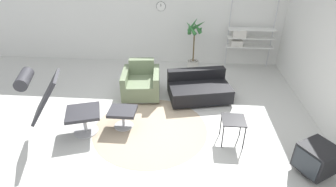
# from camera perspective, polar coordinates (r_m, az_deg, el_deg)

# --- Properties ---
(ground_plane) EXTENTS (12.00, 12.00, 0.00)m
(ground_plane) POSITION_cam_1_polar(r_m,az_deg,el_deg) (5.18, -2.15, -5.83)
(ground_plane) COLOR silver
(wall_back) EXTENTS (12.00, 0.09, 2.80)m
(wall_back) POSITION_cam_1_polar(r_m,az_deg,el_deg) (7.44, 0.47, 17.08)
(wall_back) COLOR silver
(wall_back) RESTS_ON ground_plane
(round_rug) EXTENTS (2.13, 2.13, 0.01)m
(round_rug) POSITION_cam_1_polar(r_m,az_deg,el_deg) (4.96, -3.87, -7.64)
(round_rug) COLOR tan
(round_rug) RESTS_ON ground_plane
(lounge_chair) EXTENTS (1.27, 0.88, 1.27)m
(lounge_chair) POSITION_cam_1_polar(r_m,az_deg,el_deg) (4.79, -23.52, -1.16)
(lounge_chair) COLOR #BCBCC1
(lounge_chair) RESTS_ON ground_plane
(ottoman) EXTENTS (0.50, 0.42, 0.37)m
(ottoman) POSITION_cam_1_polar(r_m,az_deg,el_deg) (4.93, -9.84, -4.41)
(ottoman) COLOR #BCBCC1
(ottoman) RESTS_ON ground_plane
(armchair_red) EXTENTS (0.89, 0.95, 0.75)m
(armchair_red) POSITION_cam_1_polar(r_m,az_deg,el_deg) (5.94, -5.81, 2.13)
(armchair_red) COLOR silver
(armchair_red) RESTS_ON ground_plane
(couch_low) EXTENTS (1.46, 1.11, 0.59)m
(couch_low) POSITION_cam_1_polar(r_m,az_deg,el_deg) (5.84, 6.69, 0.96)
(couch_low) COLOR black
(couch_low) RESTS_ON ground_plane
(side_table) EXTENTS (0.39, 0.39, 0.46)m
(side_table) POSITION_cam_1_polar(r_m,az_deg,el_deg) (4.57, 14.04, -6.07)
(side_table) COLOR black
(side_table) RESTS_ON ground_plane
(crt_television) EXTENTS (0.65, 0.64, 0.50)m
(crt_television) POSITION_cam_1_polar(r_m,az_deg,el_deg) (4.51, 29.58, -12.35)
(crt_television) COLOR black
(crt_television) RESTS_ON ground_plane
(potted_plant) EXTENTS (0.58, 0.59, 1.41)m
(potted_plant) POSITION_cam_1_polar(r_m,az_deg,el_deg) (7.08, 5.63, 9.79)
(potted_plant) COLOR silver
(potted_plant) RESTS_ON ground_plane
(shelf_unit) EXTENTS (1.22, 0.28, 1.95)m
(shelf_unit) POSITION_cam_1_polar(r_m,az_deg,el_deg) (7.41, 16.29, 11.66)
(shelf_unit) COLOR #BCBCC1
(shelf_unit) RESTS_ON ground_plane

